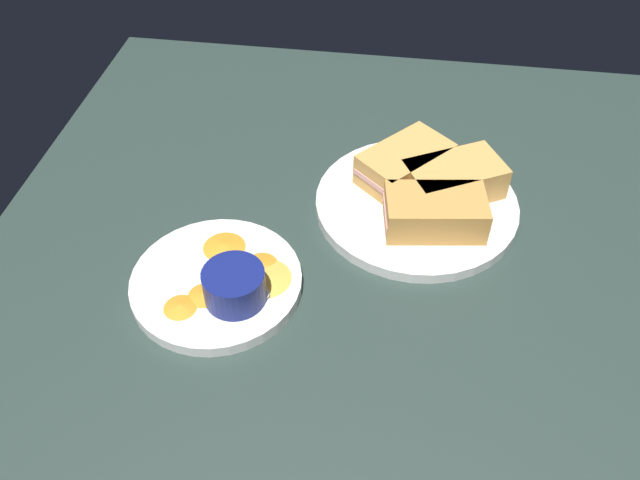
% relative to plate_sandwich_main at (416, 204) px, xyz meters
% --- Properties ---
extents(ground_plane, '(1.10, 1.10, 0.03)m').
position_rel_plate_sandwich_main_xyz_m(ground_plane, '(0.02, 0.14, -0.02)').
color(ground_plane, '#283833').
extents(plate_sandwich_main, '(0.28, 0.28, 0.02)m').
position_rel_plate_sandwich_main_xyz_m(plate_sandwich_main, '(0.00, 0.00, 0.00)').
color(plate_sandwich_main, white).
rests_on(plate_sandwich_main, ground_plane).
extents(sandwich_half_near, '(0.14, 0.09, 0.05)m').
position_rel_plate_sandwich_main_xyz_m(sandwich_half_near, '(-0.02, 0.05, 0.03)').
color(sandwich_half_near, '#C68C42').
rests_on(sandwich_half_near, plate_sandwich_main).
extents(sandwich_half_far, '(0.15, 0.13, 0.05)m').
position_rel_plate_sandwich_main_xyz_m(sandwich_half_far, '(-0.05, -0.02, 0.03)').
color(sandwich_half_far, tan).
rests_on(sandwich_half_far, plate_sandwich_main).
extents(sandwich_half_extra, '(0.14, 0.15, 0.05)m').
position_rel_plate_sandwich_main_xyz_m(sandwich_half_extra, '(0.02, -0.05, 0.03)').
color(sandwich_half_extra, tan).
rests_on(sandwich_half_extra, plate_sandwich_main).
extents(ramekin_dark_sauce, '(0.07, 0.07, 0.04)m').
position_rel_plate_sandwich_main_xyz_m(ramekin_dark_sauce, '(0.02, -0.06, 0.03)').
color(ramekin_dark_sauce, navy).
rests_on(ramekin_dark_sauce, plate_sandwich_main).
extents(spoon_by_dark_ramekin, '(0.04, 0.10, 0.01)m').
position_rel_plate_sandwich_main_xyz_m(spoon_by_dark_ramekin, '(0.00, -0.01, 0.01)').
color(spoon_by_dark_ramekin, silver).
rests_on(spoon_by_dark_ramekin, plate_sandwich_main).
extents(plate_chips_companion, '(0.21, 0.21, 0.02)m').
position_rel_plate_sandwich_main_xyz_m(plate_chips_companion, '(0.24, 0.18, 0.00)').
color(plate_chips_companion, white).
rests_on(plate_chips_companion, ground_plane).
extents(ramekin_light_gravy, '(0.07, 0.07, 0.04)m').
position_rel_plate_sandwich_main_xyz_m(ramekin_light_gravy, '(0.21, 0.21, 0.03)').
color(ramekin_light_gravy, navy).
rests_on(ramekin_light_gravy, plate_chips_companion).
extents(spoon_by_gravy_ramekin, '(0.10, 0.04, 0.01)m').
position_rel_plate_sandwich_main_xyz_m(spoon_by_gravy_ramekin, '(0.20, 0.20, 0.01)').
color(spoon_by_gravy_ramekin, silver).
rests_on(spoon_by_gravy_ramekin, plate_chips_companion).
extents(plantain_chip_scatter, '(0.16, 0.17, 0.01)m').
position_rel_plate_sandwich_main_xyz_m(plantain_chip_scatter, '(0.22, 0.17, 0.01)').
color(plantain_chip_scatter, orange).
rests_on(plantain_chip_scatter, plate_chips_companion).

